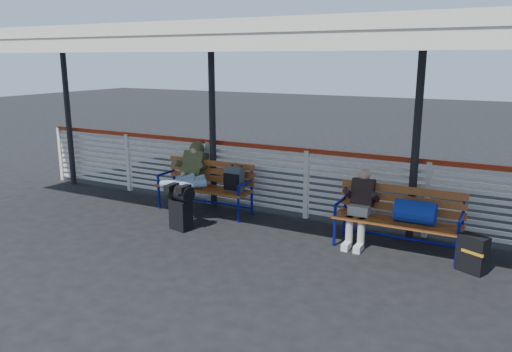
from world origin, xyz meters
The scene contains 9 objects.
ground centered at (0.00, 0.00, 0.00)m, with size 60.00×60.00×0.00m, color black.
fence centered at (0.00, 1.90, 0.66)m, with size 12.08×0.08×1.24m.
canopy centered at (0.00, 0.87, 3.04)m, with size 12.60×3.60×3.16m.
luggage_stack centered at (-1.57, 0.40, 0.40)m, with size 0.49×0.35×0.74m.
bench_left centered at (-1.60, 1.43, 0.58)m, with size 1.80×0.56×0.92m.
bench_right centered at (1.84, 1.13, 0.59)m, with size 1.80×0.56×0.92m.
traveler_man centered at (-1.91, 1.08, 0.67)m, with size 0.93×1.64×0.77m.
companion_person centered at (1.18, 1.12, 0.60)m, with size 0.32×0.66×1.15m.
suitcase_side centered at (2.78, 0.83, 0.25)m, with size 0.41×0.35×0.50m.
Camera 1 is at (3.13, -5.85, 2.73)m, focal length 35.00 mm.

